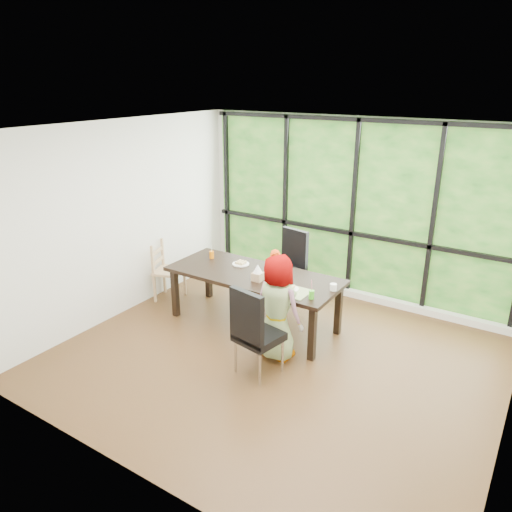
% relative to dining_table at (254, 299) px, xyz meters
% --- Properties ---
extents(ground, '(5.00, 5.00, 0.00)m').
position_rel_dining_table_xyz_m(ground, '(0.70, -0.57, -0.38)').
color(ground, black).
rests_on(ground, ground).
extents(back_wall, '(5.00, 0.00, 5.00)m').
position_rel_dining_table_xyz_m(back_wall, '(0.70, 1.68, 0.98)').
color(back_wall, silver).
rests_on(back_wall, ground).
extents(foliage_backdrop, '(4.80, 0.02, 2.65)m').
position_rel_dining_table_xyz_m(foliage_backdrop, '(0.70, 1.66, 0.98)').
color(foliage_backdrop, '#164917').
rests_on(foliage_backdrop, back_wall).
extents(window_mullions, '(4.80, 0.06, 2.65)m').
position_rel_dining_table_xyz_m(window_mullions, '(0.70, 1.62, 0.98)').
color(window_mullions, black).
rests_on(window_mullions, back_wall).
extents(window_sill, '(4.80, 0.12, 0.10)m').
position_rel_dining_table_xyz_m(window_sill, '(0.70, 1.58, -0.33)').
color(window_sill, silver).
rests_on(window_sill, ground).
extents(dining_table, '(2.43, 1.19, 0.75)m').
position_rel_dining_table_xyz_m(dining_table, '(0.00, 0.00, 0.00)').
color(dining_table, black).
rests_on(dining_table, ground).
extents(chair_window_leather, '(0.54, 0.54, 1.08)m').
position_rel_dining_table_xyz_m(chair_window_leather, '(-0.01, 0.92, 0.17)').
color(chair_window_leather, black).
rests_on(chair_window_leather, ground).
extents(chair_interior_leather, '(0.54, 0.54, 1.08)m').
position_rel_dining_table_xyz_m(chair_interior_leather, '(0.68, -0.95, 0.17)').
color(chair_interior_leather, black).
rests_on(chair_interior_leather, ground).
extents(chair_end_beech, '(0.51, 0.53, 0.90)m').
position_rel_dining_table_xyz_m(chair_end_beech, '(-1.53, 0.00, 0.08)').
color(chair_end_beech, tan).
rests_on(chair_end_beech, ground).
extents(child_toddler, '(0.38, 0.32, 0.90)m').
position_rel_dining_table_xyz_m(child_toddler, '(-0.00, 0.58, 0.08)').
color(child_toddler, '#F2410B').
rests_on(child_toddler, ground).
extents(child_older, '(0.68, 0.49, 1.31)m').
position_rel_dining_table_xyz_m(child_older, '(0.69, -0.54, 0.28)').
color(child_older, gray).
rests_on(child_older, ground).
extents(placemat, '(0.48, 0.35, 0.01)m').
position_rel_dining_table_xyz_m(placemat, '(0.68, -0.24, 0.38)').
color(placemat, tan).
rests_on(placemat, dining_table).
extents(plate_far, '(0.24, 0.24, 0.01)m').
position_rel_dining_table_xyz_m(plate_far, '(-0.33, 0.18, 0.38)').
color(plate_far, white).
rests_on(plate_far, dining_table).
extents(plate_near, '(0.21, 0.21, 0.01)m').
position_rel_dining_table_xyz_m(plate_near, '(0.66, -0.19, 0.38)').
color(plate_near, white).
rests_on(plate_near, dining_table).
extents(orange_cup, '(0.07, 0.07, 0.10)m').
position_rel_dining_table_xyz_m(orange_cup, '(-0.83, 0.16, 0.43)').
color(orange_cup, orange).
rests_on(orange_cup, dining_table).
extents(green_cup, '(0.07, 0.07, 0.10)m').
position_rel_dining_table_xyz_m(green_cup, '(0.99, -0.28, 0.43)').
color(green_cup, '#49C528').
rests_on(green_cup, dining_table).
extents(white_mug, '(0.08, 0.08, 0.08)m').
position_rel_dining_table_xyz_m(white_mug, '(1.11, 0.07, 0.42)').
color(white_mug, white).
rests_on(white_mug, dining_table).
extents(tissue_box, '(0.13, 0.13, 0.11)m').
position_rel_dining_table_xyz_m(tissue_box, '(0.17, -0.17, 0.43)').
color(tissue_box, tan).
rests_on(tissue_box, dining_table).
extents(crepe_rolls_far, '(0.15, 0.12, 0.04)m').
position_rel_dining_table_xyz_m(crepe_rolls_far, '(-0.33, 0.18, 0.41)').
color(crepe_rolls_far, tan).
rests_on(crepe_rolls_far, plate_far).
extents(crepe_rolls_near, '(0.10, 0.12, 0.04)m').
position_rel_dining_table_xyz_m(crepe_rolls_near, '(0.66, -0.19, 0.41)').
color(crepe_rolls_near, tan).
rests_on(crepe_rolls_near, plate_near).
extents(straw_white, '(0.01, 0.04, 0.20)m').
position_rel_dining_table_xyz_m(straw_white, '(-0.83, 0.16, 0.52)').
color(straw_white, white).
rests_on(straw_white, orange_cup).
extents(straw_pink, '(0.01, 0.04, 0.20)m').
position_rel_dining_table_xyz_m(straw_pink, '(0.99, -0.28, 0.52)').
color(straw_pink, pink).
rests_on(straw_pink, green_cup).
extents(tissue, '(0.12, 0.12, 0.11)m').
position_rel_dining_table_xyz_m(tissue, '(0.17, -0.17, 0.54)').
color(tissue, white).
rests_on(tissue, tissue_box).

